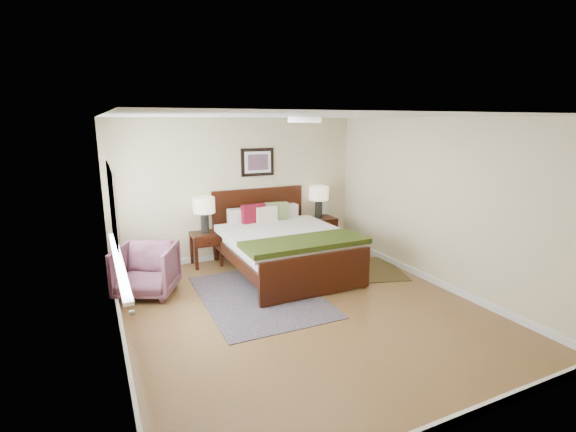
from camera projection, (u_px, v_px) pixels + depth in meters
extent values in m
plane|color=brown|center=(303.00, 309.00, 5.55)|extent=(5.00, 5.00, 0.00)
cube|color=beige|center=(239.00, 189.00, 7.48)|extent=(4.50, 0.04, 2.50)
cube|color=beige|center=(460.00, 286.00, 3.07)|extent=(4.50, 0.04, 2.50)
cube|color=beige|center=(112.00, 238.00, 4.33)|extent=(0.04, 5.00, 2.50)
cube|color=beige|center=(437.00, 203.00, 6.22)|extent=(0.04, 5.00, 2.50)
cube|color=white|center=(304.00, 116.00, 5.00)|extent=(4.50, 5.00, 0.02)
cube|color=silver|center=(109.00, 211.00, 4.92)|extent=(0.02, 2.72, 1.32)
cube|color=silver|center=(110.00, 211.00, 4.93)|extent=(0.01, 2.60, 1.20)
cube|color=silver|center=(118.00, 261.00, 5.09)|extent=(0.10, 2.72, 0.04)
cube|color=silver|center=(131.00, 324.00, 2.83)|extent=(0.01, 1.00, 2.18)
cube|color=brown|center=(133.00, 329.00, 2.85)|extent=(0.01, 0.90, 2.10)
cylinder|color=#999999|center=(132.00, 313.00, 3.20)|extent=(0.04, 0.04, 0.04)
cylinder|color=white|center=(304.00, 119.00, 5.01)|extent=(0.40, 0.40, 0.07)
cylinder|color=beige|center=(304.00, 116.00, 5.00)|extent=(0.44, 0.44, 0.01)
cube|color=#371508|center=(259.00, 221.00, 7.72)|extent=(1.75, 0.06, 1.22)
cube|color=#371508|center=(317.00, 275.00, 5.84)|extent=(1.75, 0.06, 0.61)
cube|color=#371508|center=(235.00, 259.00, 6.46)|extent=(0.06, 2.20, 0.20)
cube|color=#371508|center=(328.00, 246.00, 7.16)|extent=(0.06, 2.20, 0.20)
cube|color=silver|center=(284.00, 244.00, 6.78)|extent=(1.65, 2.18, 0.24)
cube|color=silver|center=(286.00, 236.00, 6.66)|extent=(1.83, 1.95, 0.11)
cube|color=#2B3C11|center=(305.00, 243.00, 6.07)|extent=(1.87, 0.70, 0.08)
cube|color=silver|center=(243.00, 216.00, 7.31)|extent=(0.55, 0.18, 0.28)
cube|color=silver|center=(283.00, 212.00, 7.63)|extent=(0.55, 0.18, 0.28)
cube|color=#600B18|center=(253.00, 214.00, 7.26)|extent=(0.43, 0.17, 0.35)
cube|color=olive|center=(276.00, 212.00, 7.44)|extent=(0.42, 0.16, 0.35)
cube|color=beige|center=(267.00, 215.00, 7.28)|extent=(0.38, 0.13, 0.31)
cube|color=black|center=(257.00, 162.00, 7.50)|extent=(0.62, 0.03, 0.50)
cube|color=silver|center=(258.00, 162.00, 7.48)|extent=(0.50, 0.01, 0.38)
cube|color=#A52D23|center=(258.00, 162.00, 7.47)|extent=(0.38, 0.01, 0.28)
cube|color=#371508|center=(205.00, 234.00, 7.13)|extent=(0.48, 0.43, 0.05)
cube|color=#371508|center=(196.00, 255.00, 6.94)|extent=(0.05, 0.05, 0.53)
cube|color=#371508|center=(221.00, 252.00, 7.12)|extent=(0.05, 0.05, 0.53)
cube|color=#371508|center=(191.00, 249.00, 7.27)|extent=(0.05, 0.05, 0.53)
cube|color=#371508|center=(215.00, 246.00, 7.45)|extent=(0.05, 0.05, 0.53)
cube|color=#371508|center=(209.00, 243.00, 6.98)|extent=(0.42, 0.03, 0.14)
cube|color=#371508|center=(318.00, 219.00, 8.05)|extent=(0.62, 0.47, 0.05)
cube|color=#371508|center=(310.00, 239.00, 7.82)|extent=(0.05, 0.05, 0.57)
cube|color=#371508|center=(336.00, 235.00, 8.06)|extent=(0.05, 0.05, 0.57)
cube|color=#371508|center=(301.00, 233.00, 8.18)|extent=(0.05, 0.05, 0.57)
cube|color=#371508|center=(325.00, 230.00, 8.42)|extent=(0.05, 0.05, 0.57)
cube|color=#371508|center=(324.00, 227.00, 7.88)|extent=(0.56, 0.03, 0.14)
cube|color=#371508|center=(318.00, 242.00, 8.15)|extent=(0.56, 0.41, 0.03)
cube|color=black|center=(318.00, 240.00, 8.15)|extent=(0.23, 0.29, 0.03)
cube|color=black|center=(318.00, 238.00, 8.14)|extent=(0.23, 0.29, 0.03)
cube|color=black|center=(318.00, 237.00, 8.13)|extent=(0.23, 0.29, 0.03)
cylinder|color=black|center=(205.00, 224.00, 7.09)|extent=(0.14, 0.14, 0.32)
cylinder|color=black|center=(204.00, 213.00, 7.05)|extent=(0.02, 0.02, 0.06)
cylinder|color=beige|center=(204.00, 205.00, 7.02)|extent=(0.36, 0.36, 0.26)
cylinder|color=black|center=(319.00, 209.00, 8.01)|extent=(0.14, 0.14, 0.32)
cylinder|color=black|center=(319.00, 200.00, 7.97)|extent=(0.02, 0.02, 0.06)
cylinder|color=beige|center=(319.00, 193.00, 7.94)|extent=(0.36, 0.36, 0.26)
imported|color=brown|center=(146.00, 270.00, 5.93)|extent=(1.05, 1.07, 0.73)
cube|color=#0F0E46|center=(260.00, 296.00, 5.94)|extent=(1.62, 2.26, 0.01)
cube|color=black|center=(375.00, 269.00, 7.03)|extent=(1.11, 1.37, 0.01)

